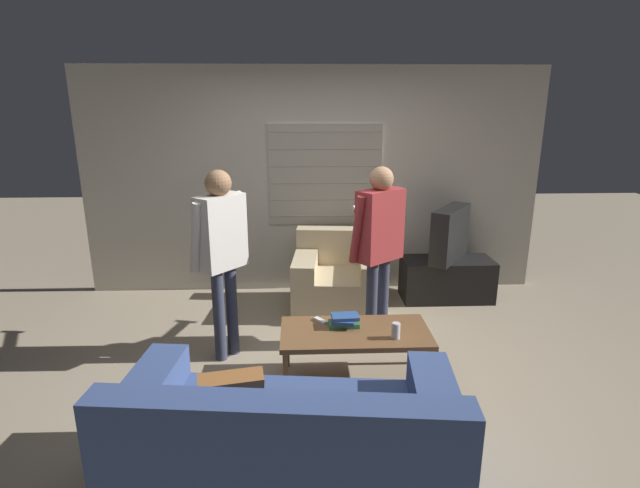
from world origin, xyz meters
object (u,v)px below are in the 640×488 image
person_left_standing (221,242)px  soda_can (396,331)px  person_right_standing (379,236)px  coffee_table (355,335)px  couch_blue (287,446)px  spare_remote (320,321)px  armchair_beige (338,279)px  tv (450,234)px  book_stack (344,321)px

person_left_standing → soda_can: bearing=-73.2°
person_right_standing → soda_can: 0.93m
coffee_table → person_right_standing: (0.26, 0.62, 0.64)m
couch_blue → spare_remote: 1.38m
couch_blue → armchair_beige: size_ratio=1.94×
couch_blue → tv: tv is taller
couch_blue → tv: bearing=64.7°
armchair_beige → soda_can: size_ratio=8.06×
soda_can → tv: bearing=62.9°
armchair_beige → soda_can: armchair_beige is taller
person_right_standing → spare_remote: 0.91m
spare_remote → tv: bearing=8.9°
soda_can → spare_remote: bearing=151.0°
armchair_beige → person_left_standing: 1.68m
tv → person_left_standing: bearing=-27.2°
soda_can → coffee_table: bearing=154.5°
couch_blue → coffee_table: 1.29m
tv → book_stack: bearing=-4.2°
tv → person_right_standing: size_ratio=0.43×
spare_remote → armchair_beige: bearing=43.0°
spare_remote → soda_can: bearing=-65.5°
couch_blue → spare_remote: (0.25, 1.35, 0.14)m
coffee_table → tv: 2.11m
person_left_standing → spare_remote: bearing=-69.2°
person_right_standing → book_stack: bearing=-161.1°
tv → soda_can: tv is taller
coffee_table → tv: tv is taller
tv → soda_can: size_ratio=5.62×
tv → spare_remote: (-1.49, -1.51, -0.31)m
coffee_table → tv: size_ratio=1.65×
coffee_table → spare_remote: (-0.27, 0.17, 0.05)m
couch_blue → spare_remote: bearing=85.6°
couch_blue → spare_remote: size_ratio=15.39×
soda_can → book_stack: bearing=149.5°
armchair_beige → spare_remote: armchair_beige is taller
armchair_beige → spare_remote: bearing=84.7°
person_left_standing → person_right_standing: size_ratio=1.00×
coffee_table → spare_remote: size_ratio=9.12×
person_left_standing → soda_can: person_left_standing is taller
couch_blue → person_right_standing: (0.77, 1.79, 0.73)m
armchair_beige → person_right_standing: 1.20m
tv → person_right_standing: (-0.96, -1.06, 0.28)m
book_stack → couch_blue: bearing=-108.9°
spare_remote → coffee_table: bearing=-69.1°
coffee_table → spare_remote: bearing=147.4°
tv → book_stack: 2.08m
armchair_beige → book_stack: (-0.07, -1.45, 0.18)m
armchair_beige → spare_remote: (-0.25, -1.36, 0.14)m
armchair_beige → person_left_standing: person_left_standing is taller
person_left_standing → book_stack: 1.21m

